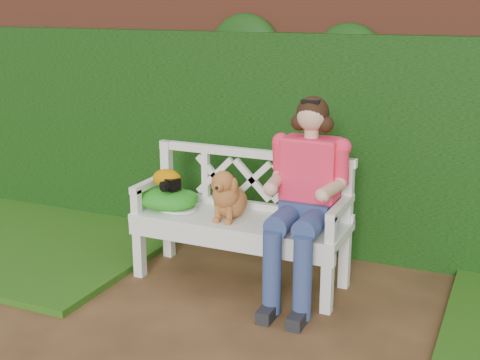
% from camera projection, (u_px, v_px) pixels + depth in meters
% --- Properties ---
extents(ground, '(60.00, 60.00, 0.00)m').
position_uv_depth(ground, '(228.00, 348.00, 3.69)').
color(ground, '#3E2A17').
extents(brick_wall, '(10.00, 0.30, 2.20)m').
position_uv_depth(brick_wall, '(329.00, 110.00, 5.07)').
color(brick_wall, brown).
rests_on(brick_wall, ground).
extents(ivy_hedge, '(10.00, 0.18, 1.70)m').
position_uv_depth(ivy_hedge, '(319.00, 146.00, 4.94)').
color(ivy_hedge, '#1C5612').
rests_on(ivy_hedge, ground).
extents(grass_left, '(2.60, 2.00, 0.05)m').
position_uv_depth(grass_left, '(16.00, 235.00, 5.42)').
color(grass_left, '#113A0D').
rests_on(grass_left, ground).
extents(garden_bench, '(1.62, 0.71, 0.48)m').
position_uv_depth(garden_bench, '(240.00, 250.00, 4.52)').
color(garden_bench, white).
rests_on(garden_bench, ground).
extents(seated_woman, '(0.62, 0.78, 1.30)m').
position_uv_depth(seated_woman, '(307.00, 204.00, 4.20)').
color(seated_woman, '#D62F4B').
rests_on(seated_woman, ground).
extents(dog, '(0.35, 0.40, 0.36)m').
position_uv_depth(dog, '(229.00, 193.00, 4.38)').
color(dog, '#A34C21').
rests_on(dog, garden_bench).
extents(tennis_racket, '(0.57, 0.27, 0.03)m').
position_uv_depth(tennis_racket, '(174.00, 208.00, 4.61)').
color(tennis_racket, silver).
rests_on(tennis_racket, garden_bench).
extents(green_bag, '(0.56, 0.50, 0.15)m').
position_uv_depth(green_bag, '(167.00, 198.00, 4.62)').
color(green_bag, green).
rests_on(green_bag, garden_bench).
extents(camera_item, '(0.16, 0.14, 0.08)m').
position_uv_depth(camera_item, '(170.00, 184.00, 4.56)').
color(camera_item, black).
rests_on(camera_item, green_bag).
extents(baseball_glove, '(0.24, 0.19, 0.14)m').
position_uv_depth(baseball_glove, '(167.00, 178.00, 4.60)').
color(baseball_glove, '#C07400').
rests_on(baseball_glove, green_bag).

